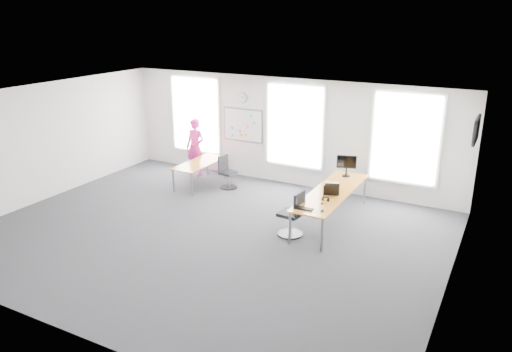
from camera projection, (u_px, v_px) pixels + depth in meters
The scene contains 24 objects.
floor at pixel (208, 234), 11.08m from camera, with size 10.00×10.00×0.00m, color #242428.
ceiling at pixel (204, 100), 10.13m from camera, with size 10.00×10.00×0.00m, color silver.
wall_back at pixel (285, 132), 13.95m from camera, with size 10.00×10.00×0.00m, color white.
wall_front at pixel (54, 244), 7.26m from camera, with size 10.00×10.00×0.00m, color white.
wall_left at pixel (44, 142), 12.84m from camera, with size 10.00×10.00×0.00m, color white.
wall_right at pixel (455, 213), 8.38m from camera, with size 10.00×10.00×0.00m, color white.
window_left at pixel (196, 115), 15.20m from camera, with size 1.60×0.06×2.20m, color silver.
window_mid at pixel (295, 126), 13.73m from camera, with size 1.60×0.06×2.20m, color silver.
window_right at pixel (405, 138), 12.39m from camera, with size 1.60×0.06×2.20m, color silver.
desk_right at pixel (332, 193), 11.50m from camera, with size 0.84×3.16×0.77m.
desk_left at pixel (200, 164), 14.05m from camera, with size 0.72×1.81×0.66m.
chair_right at pixel (293, 216), 10.89m from camera, with size 0.55×0.55×1.04m.
chair_left at pixel (227, 174), 13.90m from camera, with size 0.48×0.48×0.90m.
person at pixel (195, 147), 14.83m from camera, with size 0.62×0.41×1.71m, color #D72684.
whiteboard at pixel (243, 125), 14.52m from camera, with size 1.20×0.03×0.90m, color white.
wall_clock at pixel (243, 98), 14.26m from camera, with size 0.30×0.30×0.04m, color gray.
tv at pixel (477, 130), 10.66m from camera, with size 0.06×0.90×0.55m, color black.
keyboard at pixel (304, 209), 10.45m from camera, with size 0.41×0.15×0.02m, color black.
mouse at pixel (322, 211), 10.32m from camera, with size 0.07×0.11×0.04m, color black.
lens_cap at pixel (322, 204), 10.73m from camera, with size 0.06×0.06×0.01m, color black.
headphones at pixel (325, 199), 10.88m from camera, with size 0.17×0.09×0.10m.
laptop_sleeve at pixel (331, 190), 11.18m from camera, with size 0.34×0.28×0.27m.
paper_stack at pixel (331, 186), 11.68m from camera, with size 0.33×0.25×0.11m, color beige.
monitor at pixel (347, 164), 12.41m from camera, with size 0.48×0.20×0.54m.
Camera 1 is at (5.68, -8.42, 4.73)m, focal length 35.00 mm.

